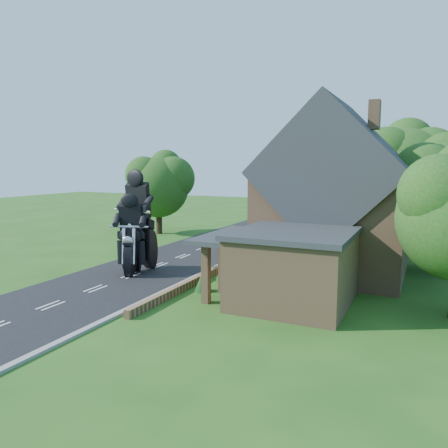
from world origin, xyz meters
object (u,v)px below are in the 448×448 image
at_px(annex, 292,265).
at_px(motorcycle_follow, 140,256).
at_px(garden_wall, 233,262).
at_px(house, 335,200).
at_px(motorcycle_lead, 132,263).

relative_size(annex, motorcycle_follow, 3.55).
distance_m(garden_wall, house, 7.52).
bearing_deg(house, garden_wall, -170.83).
bearing_deg(motorcycle_follow, house, -146.53).
height_order(motorcycle_lead, motorcycle_follow, motorcycle_follow).
bearing_deg(motorcycle_lead, motorcycle_follow, -104.17).
height_order(house, motorcycle_lead, house).
xyz_separation_m(house, annex, (-0.62, -6.80, -2.58)).
height_order(garden_wall, house, house).
bearing_deg(annex, garden_wall, 133.84).
bearing_deg(motorcycle_lead, garden_wall, -151.77).
relative_size(house, motorcycle_follow, 5.16).
distance_m(annex, motorcycle_lead, 10.07).
bearing_deg(house, motorcycle_follow, -155.46).
height_order(garden_wall, motorcycle_follow, motorcycle_follow).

